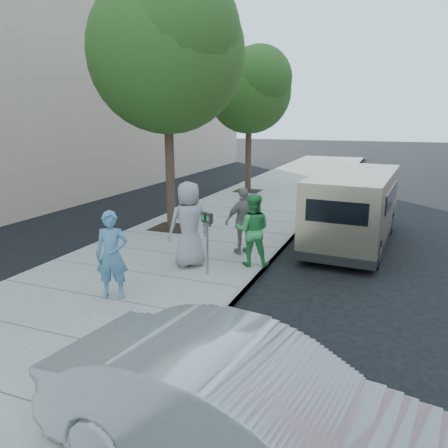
{
  "coord_description": "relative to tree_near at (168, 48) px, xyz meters",
  "views": [
    {
      "loc": [
        4.25,
        -9.53,
        3.62
      ],
      "look_at": [
        0.49,
        -0.09,
        1.1
      ],
      "focal_mm": 35.0,
      "sensor_mm": 36.0,
      "label": 1
    }
  ],
  "objects": [
    {
      "name": "ground",
      "position": [
        2.25,
        -2.4,
        -5.55
      ],
      "size": [
        120.0,
        120.0,
        0.0
      ],
      "primitive_type": "plane",
      "color": "black",
      "rests_on": "ground"
    },
    {
      "name": "sidewalk",
      "position": [
        1.25,
        -2.4,
        -5.47
      ],
      "size": [
        5.0,
        60.0,
        0.15
      ],
      "primitive_type": "cube",
      "color": "gray",
      "rests_on": "ground"
    },
    {
      "name": "curb_face",
      "position": [
        3.69,
        -2.4,
        -5.47
      ],
      "size": [
        0.12,
        60.0,
        0.16
      ],
      "primitive_type": "cube",
      "color": "gray",
      "rests_on": "ground"
    },
    {
      "name": "tree_near",
      "position": [
        0.0,
        0.0,
        0.0
      ],
      "size": [
        4.62,
        4.6,
        7.53
      ],
      "color": "black",
      "rests_on": "sidewalk"
    },
    {
      "name": "tree_far",
      "position": [
        -0.0,
        7.6,
        -0.66
      ],
      "size": [
        3.92,
        3.8,
        6.49
      ],
      "color": "black",
      "rests_on": "sidewalk"
    },
    {
      "name": "parking_meter",
      "position": [
        2.71,
        -3.42,
        -4.37
      ],
      "size": [
        0.31,
        0.21,
        1.41
      ],
      "rotation": [
        0.0,
        0.0,
        -0.43
      ],
      "color": "gray",
      "rests_on": "sidewalk"
    },
    {
      "name": "van",
      "position": [
        5.46,
        0.76,
        -4.44
      ],
      "size": [
        2.23,
        5.76,
        2.1
      ],
      "rotation": [
        0.0,
        0.0,
        -0.06
      ],
      "color": "#C1B28B",
      "rests_on": "ground"
    },
    {
      "name": "sedan",
      "position": [
        5.34,
        -8.42,
        -4.81
      ],
      "size": [
        4.65,
        2.16,
        1.48
      ],
      "primitive_type": "imported",
      "rotation": [
        0.0,
        0.0,
        1.43
      ],
      "color": "#A4A8AB",
      "rests_on": "ground"
    },
    {
      "name": "person_officer",
      "position": [
        1.53,
        -5.28,
        -4.53
      ],
      "size": [
        0.74,
        0.61,
        1.73
      ],
      "primitive_type": "imported",
      "rotation": [
        0.0,
        0.0,
        0.36
      ],
      "color": "teal",
      "rests_on": "sidewalk"
    },
    {
      "name": "person_green_shirt",
      "position": [
        3.45,
        -2.45,
        -4.53
      ],
      "size": [
        0.98,
        0.85,
        1.73
      ],
      "primitive_type": "imported",
      "rotation": [
        0.0,
        0.0,
        3.4
      ],
      "color": "green",
      "rests_on": "sidewalk"
    },
    {
      "name": "person_gray_shirt",
      "position": [
        2.08,
        -3.05,
        -4.39
      ],
      "size": [
        1.15,
        1.16,
        2.02
      ],
      "primitive_type": "imported",
      "rotation": [
        0.0,
        0.0,
        3.95
      ],
      "color": "gray",
      "rests_on": "sidewalk"
    },
    {
      "name": "person_striped_polo",
      "position": [
        2.97,
        -1.68,
        -4.53
      ],
      "size": [
        1.02,
        1.01,
        1.73
      ],
      "primitive_type": "imported",
      "rotation": [
        0.0,
        0.0,
        3.91
      ],
      "color": "gray",
      "rests_on": "sidewalk"
    }
  ]
}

